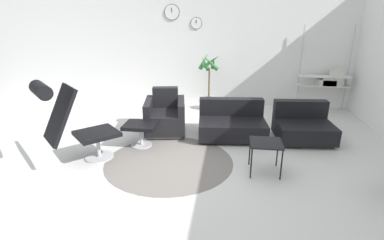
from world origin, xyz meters
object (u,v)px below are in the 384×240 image
at_px(lounge_chair, 70,118).
at_px(potted_plant, 209,88).
at_px(ottoman, 140,129).
at_px(shelf_unit, 329,80).
at_px(couch_second, 303,127).
at_px(side_table, 266,145).
at_px(couch_low, 232,124).
at_px(armchair_red, 165,117).

distance_m(lounge_chair, potted_plant, 3.54).
height_order(ottoman, shelf_unit, shelf_unit).
xyz_separation_m(couch_second, side_table, (-0.79, -1.31, 0.17)).
bearing_deg(couch_second, ottoman, 8.19).
relative_size(lounge_chair, shelf_unit, 0.66).
xyz_separation_m(lounge_chair, shelf_unit, (4.47, 3.32, -0.00)).
bearing_deg(couch_low, shelf_unit, -143.69).
bearing_deg(shelf_unit, armchair_red, -151.62).
distance_m(ottoman, couch_low, 1.65).
bearing_deg(side_table, potted_plant, 109.30).
distance_m(side_table, shelf_unit, 3.63).
relative_size(side_table, potted_plant, 0.35).
bearing_deg(shelf_unit, couch_second, -115.75).
xyz_separation_m(lounge_chair, potted_plant, (1.75, 3.07, -0.23)).
relative_size(couch_second, side_table, 2.23).
distance_m(lounge_chair, shelf_unit, 5.57).
height_order(lounge_chair, potted_plant, potted_plant).
height_order(lounge_chair, side_table, lounge_chair).
xyz_separation_m(couch_second, shelf_unit, (0.91, 1.88, 0.50)).
height_order(couch_second, potted_plant, potted_plant).
distance_m(side_table, potted_plant, 3.12).
height_order(ottoman, armchair_red, armchair_red).
relative_size(couch_low, shelf_unit, 0.65).
height_order(lounge_chair, couch_second, lounge_chair).
distance_m(armchair_red, shelf_unit, 3.91).
bearing_deg(potted_plant, couch_low, -71.47).
relative_size(lounge_chair, ottoman, 2.40).
bearing_deg(lounge_chair, couch_second, 66.74).
bearing_deg(ottoman, couch_low, 22.28).
bearing_deg(armchair_red, lounge_chair, 44.49).
bearing_deg(couch_low, armchair_red, -7.77).
bearing_deg(armchair_red, shelf_unit, -161.48).
bearing_deg(lounge_chair, armchair_red, 99.11).
height_order(couch_low, side_table, couch_low).
bearing_deg(couch_low, side_table, 105.24).
height_order(ottoman, couch_second, couch_second).
xyz_separation_m(ottoman, side_table, (2.00, -0.66, 0.10)).
distance_m(couch_second, potted_plant, 2.46).
xyz_separation_m(lounge_chair, armchair_red, (1.05, 1.47, -0.43)).
bearing_deg(couch_second, shelf_unit, -120.79).
bearing_deg(potted_plant, shelf_unit, 5.13).
distance_m(ottoman, side_table, 2.11).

